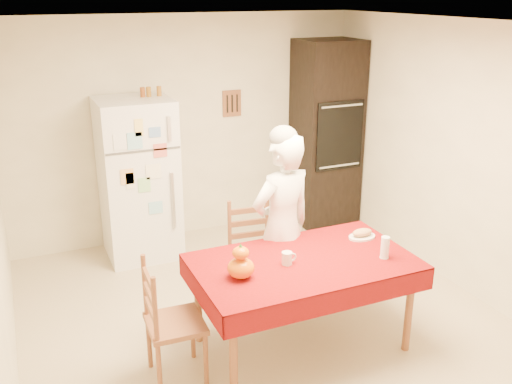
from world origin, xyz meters
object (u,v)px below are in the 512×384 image
chair_far (252,248)px  chair_left (166,318)px  refrigerator (139,179)px  wine_glass (385,247)px  oven_cabinet (326,134)px  dining_table (303,269)px  seated_woman (282,228)px  coffee_mug (287,258)px  bread_plate (362,237)px  pumpkin_lower (241,268)px

chair_far → chair_left: 1.32m
refrigerator → wine_glass: bearing=-60.3°
oven_cabinet → chair_far: bearing=-138.0°
oven_cabinet → dining_table: 2.74m
refrigerator → oven_cabinet: (2.28, 0.05, 0.25)m
chair_far → seated_woman: 0.49m
oven_cabinet → coffee_mug: 2.81m
coffee_mug → bread_plate: 0.82m
seated_woman → refrigerator: bearing=-76.3°
oven_cabinet → wine_glass: size_ratio=12.50×
oven_cabinet → pumpkin_lower: size_ratio=11.03×
wine_glass → bread_plate: size_ratio=0.73×
seated_woman → chair_left: bearing=10.1°
chair_far → seated_woman: seated_woman is taller
coffee_mug → bread_plate: (0.80, 0.18, -0.04)m
chair_left → oven_cabinet: bearing=-46.8°
coffee_mug → bread_plate: coffee_mug is taller
chair_left → coffee_mug: 1.00m
seated_woman → wine_glass: seated_woman is taller
dining_table → chair_far: bearing=94.7°
wine_glass → refrigerator: bearing=119.7°
dining_table → wine_glass: (0.60, -0.21, 0.16)m
chair_far → pumpkin_lower: (-0.48, -0.91, 0.33)m
dining_table → coffee_mug: (-0.15, -0.00, 0.12)m
coffee_mug → oven_cabinet: bearing=54.1°
chair_left → seated_woman: 1.29m
refrigerator → chair_left: (-0.31, -2.19, -0.34)m
coffee_mug → chair_left: bearing=178.3°
chair_left → coffee_mug: (0.95, -0.03, 0.30)m
bread_plate → coffee_mug: bearing=-167.0°
dining_table → pumpkin_lower: 0.57m
wine_glass → oven_cabinet: bearing=70.0°
chair_left → dining_table: bearing=-88.9°
chair_far → wine_glass: size_ratio=5.40×
chair_far → oven_cabinet: bearing=47.9°
oven_cabinet → wine_glass: (-0.90, -2.47, -0.25)m
dining_table → seated_woman: (0.06, 0.50, 0.13)m
dining_table → oven_cabinet: bearing=56.5°
refrigerator → dining_table: 2.35m
pumpkin_lower → chair_far: bearing=62.4°
coffee_mug → wine_glass: wine_glass is taller
chair_far → pumpkin_lower: 1.08m
refrigerator → oven_cabinet: bearing=1.2°
chair_far → wine_glass: chair_far is taller
bread_plate → seated_woman: bearing=151.2°
refrigerator → pumpkin_lower: size_ratio=8.52×
coffee_mug → dining_table: bearing=1.7°
chair_far → bread_plate: 1.02m
dining_table → chair_far: 0.87m
seated_woman → bread_plate: size_ratio=6.89×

